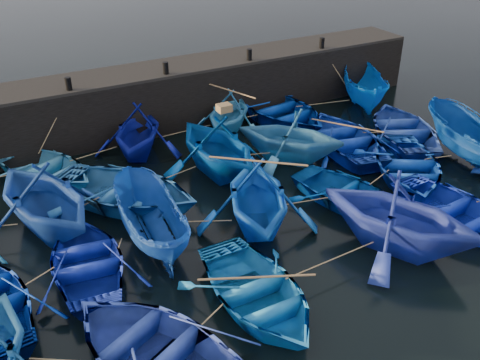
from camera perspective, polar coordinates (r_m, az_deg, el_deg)
ground at (r=16.47m, az=5.42°, el=-6.95°), size 120.00×120.00×0.00m
quay_wall at (r=24.19m, az=-8.47°, el=8.64°), size 26.00×2.50×2.50m
quay_top at (r=23.76m, az=-8.71°, el=11.59°), size 26.00×2.50×0.12m
bollard_1 at (r=21.84m, az=-17.83°, el=9.76°), size 0.24×0.24×0.50m
bollard_2 at (r=22.87m, az=-7.93°, el=11.75°), size 0.24×0.24×0.50m
bollard_3 at (r=24.51m, az=0.99°, el=13.23°), size 0.24×0.24×0.50m
bollard_4 at (r=26.65m, az=8.72°, el=14.26°), size 0.24×0.24×0.50m
boat_1 at (r=20.85m, az=-20.05°, el=1.15°), size 4.97×5.50×0.94m
boat_2 at (r=21.58m, az=-10.88°, el=5.23°), size 5.02×5.23×2.12m
boat_3 at (r=23.18m, az=-1.22°, el=7.26°), size 4.84×4.83×1.93m
boat_4 at (r=24.54m, az=4.24°, el=7.48°), size 4.58×5.94×1.14m
boat_5 at (r=26.61m, az=13.20°, el=9.40°), size 3.99×5.08×1.86m
boat_7 at (r=17.39m, az=-20.22°, el=-1.63°), size 5.40×5.87×2.58m
boat_8 at (r=18.45m, az=-12.13°, el=-1.12°), size 6.34×6.52×1.10m
boat_9 at (r=19.65m, az=-2.42°, el=3.83°), size 4.39×4.99×2.47m
boat_10 at (r=20.79m, az=5.38°, el=4.81°), size 5.48×5.53×2.21m
boat_11 at (r=22.27m, az=11.20°, el=4.44°), size 4.54×5.62×1.03m
boat_12 at (r=23.67m, az=17.04°, el=5.25°), size 5.46×6.14×1.05m
boat_14 at (r=15.69m, az=-15.93°, el=-8.26°), size 3.57×4.60×0.88m
boat_15 at (r=16.15m, az=-9.60°, el=-4.38°), size 1.93×4.54×1.72m
boat_16 at (r=16.56m, az=1.85°, el=-1.68°), size 5.35×5.67×2.36m
boat_17 at (r=18.47m, az=11.54°, el=-1.45°), size 4.09×4.89×0.87m
boat_18 at (r=20.65m, az=17.39°, el=1.48°), size 5.56×6.02×1.02m
boat_19 at (r=22.36m, az=23.31°, el=3.85°), size 2.70×5.22×1.92m
boat_21 at (r=12.76m, az=-8.93°, el=-17.39°), size 5.36×6.03×1.03m
boat_22 at (r=14.05m, az=1.78°, el=-11.89°), size 3.24×4.53×0.94m
boat_23 at (r=16.24m, az=16.71°, el=-3.43°), size 5.84×6.14×2.52m
boat_24 at (r=18.46m, az=22.13°, el=-3.09°), size 3.61×4.81×0.95m
wooden_crate at (r=19.22m, az=-1.70°, el=7.70°), size 0.49×0.41×0.27m
mooring_ropes at (r=19.80m, az=-2.93°, el=2.87°), size 19.02×11.90×2.10m
loose_oars at (r=18.43m, az=3.73°, el=3.19°), size 10.14×12.08×1.48m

